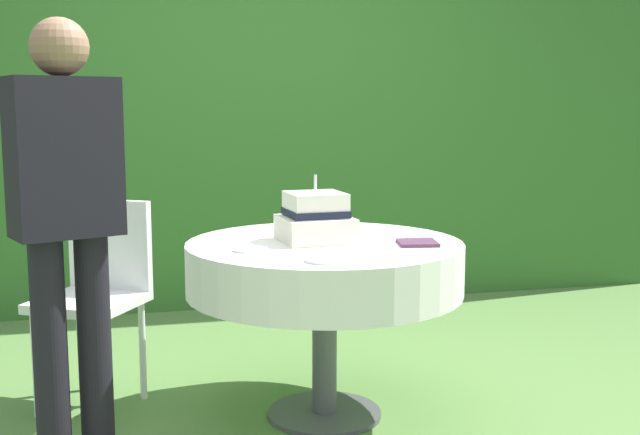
{
  "coord_description": "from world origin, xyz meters",
  "views": [
    {
      "loc": [
        -0.77,
        -3.1,
        1.3
      ],
      "look_at": [
        -0.02,
        0.01,
        0.85
      ],
      "focal_mm": 44.32,
      "sensor_mm": 36.0,
      "label": 1
    }
  ],
  "objects_px": {
    "serving_plate_far": "(325,260)",
    "garden_chair": "(98,282)",
    "cake_table": "(325,268)",
    "serving_plate_left": "(422,236)",
    "napkin_stack": "(418,243)",
    "serving_plate_right": "(250,249)",
    "wedding_cake": "(316,218)",
    "standing_person": "(67,213)",
    "serving_plate_near": "(331,225)"
  },
  "relations": [
    {
      "from": "serving_plate_near",
      "to": "serving_plate_far",
      "type": "distance_m",
      "value": 0.82
    },
    {
      "from": "wedding_cake",
      "to": "serving_plate_far",
      "type": "xyz_separation_m",
      "value": [
        -0.07,
        -0.43,
        -0.09
      ]
    },
    {
      "from": "standing_person",
      "to": "wedding_cake",
      "type": "bearing_deg",
      "value": 15.88
    },
    {
      "from": "serving_plate_left",
      "to": "serving_plate_right",
      "type": "xyz_separation_m",
      "value": [
        -0.76,
        -0.15,
        0.0
      ]
    },
    {
      "from": "standing_person",
      "to": "serving_plate_near",
      "type": "bearing_deg",
      "value": 29.51
    },
    {
      "from": "serving_plate_far",
      "to": "serving_plate_near",
      "type": "bearing_deg",
      "value": 74.1
    },
    {
      "from": "serving_plate_left",
      "to": "serving_plate_near",
      "type": "bearing_deg",
      "value": 129.54
    },
    {
      "from": "napkin_stack",
      "to": "serving_plate_left",
      "type": "bearing_deg",
      "value": 63.53
    },
    {
      "from": "napkin_stack",
      "to": "garden_chair",
      "type": "xyz_separation_m",
      "value": [
        -1.27,
        0.54,
        -0.21
      ]
    },
    {
      "from": "napkin_stack",
      "to": "standing_person",
      "type": "xyz_separation_m",
      "value": [
        -1.34,
        -0.09,
        0.17
      ]
    },
    {
      "from": "serving_plate_left",
      "to": "standing_person",
      "type": "height_order",
      "value": "standing_person"
    },
    {
      "from": "serving_plate_right",
      "to": "garden_chair",
      "type": "xyz_separation_m",
      "value": [
        -0.59,
        0.53,
        -0.21
      ]
    },
    {
      "from": "wedding_cake",
      "to": "serving_plate_right",
      "type": "relative_size",
      "value": 2.43
    },
    {
      "from": "serving_plate_left",
      "to": "garden_chair",
      "type": "xyz_separation_m",
      "value": [
        -1.35,
        0.37,
        -0.21
      ]
    },
    {
      "from": "serving_plate_far",
      "to": "napkin_stack",
      "type": "xyz_separation_m",
      "value": [
        0.45,
        0.25,
        0.0
      ]
    },
    {
      "from": "wedding_cake",
      "to": "napkin_stack",
      "type": "distance_m",
      "value": 0.43
    },
    {
      "from": "serving_plate_left",
      "to": "garden_chair",
      "type": "height_order",
      "value": "garden_chair"
    },
    {
      "from": "serving_plate_far",
      "to": "serving_plate_right",
      "type": "height_order",
      "value": "same"
    },
    {
      "from": "cake_table",
      "to": "serving_plate_far",
      "type": "xyz_separation_m",
      "value": [
        -0.1,
        -0.4,
        0.12
      ]
    },
    {
      "from": "standing_person",
      "to": "serving_plate_right",
      "type": "bearing_deg",
      "value": 9.4
    },
    {
      "from": "serving_plate_left",
      "to": "standing_person",
      "type": "distance_m",
      "value": 1.46
    },
    {
      "from": "cake_table",
      "to": "napkin_stack",
      "type": "xyz_separation_m",
      "value": [
        0.35,
        -0.15,
        0.12
      ]
    },
    {
      "from": "serving_plate_near",
      "to": "serving_plate_far",
      "type": "relative_size",
      "value": 0.89
    },
    {
      "from": "cake_table",
      "to": "wedding_cake",
      "type": "height_order",
      "value": "wedding_cake"
    },
    {
      "from": "cake_table",
      "to": "serving_plate_left",
      "type": "bearing_deg",
      "value": 3.03
    },
    {
      "from": "cake_table",
      "to": "napkin_stack",
      "type": "bearing_deg",
      "value": -22.83
    },
    {
      "from": "serving_plate_left",
      "to": "serving_plate_right",
      "type": "height_order",
      "value": "same"
    },
    {
      "from": "wedding_cake",
      "to": "napkin_stack",
      "type": "bearing_deg",
      "value": -25.72
    },
    {
      "from": "serving_plate_far",
      "to": "garden_chair",
      "type": "bearing_deg",
      "value": 135.88
    },
    {
      "from": "serving_plate_near",
      "to": "napkin_stack",
      "type": "relative_size",
      "value": 0.84
    },
    {
      "from": "cake_table",
      "to": "garden_chair",
      "type": "bearing_deg",
      "value": 156.66
    },
    {
      "from": "cake_table",
      "to": "serving_plate_near",
      "type": "relative_size",
      "value": 8.81
    },
    {
      "from": "cake_table",
      "to": "serving_plate_left",
      "type": "distance_m",
      "value": 0.45
    },
    {
      "from": "serving_plate_near",
      "to": "napkin_stack",
      "type": "height_order",
      "value": "napkin_stack"
    },
    {
      "from": "wedding_cake",
      "to": "standing_person",
      "type": "relative_size",
      "value": 0.2
    },
    {
      "from": "cake_table",
      "to": "serving_plate_far",
      "type": "distance_m",
      "value": 0.43
    },
    {
      "from": "serving_plate_near",
      "to": "serving_plate_far",
      "type": "bearing_deg",
      "value": -105.9
    },
    {
      "from": "cake_table",
      "to": "serving_plate_left",
      "type": "xyz_separation_m",
      "value": [
        0.43,
        0.02,
        0.12
      ]
    },
    {
      "from": "serving_plate_near",
      "to": "cake_table",
      "type": "bearing_deg",
      "value": -108.15
    },
    {
      "from": "serving_plate_far",
      "to": "wedding_cake",
      "type": "bearing_deg",
      "value": 80.83
    },
    {
      "from": "serving_plate_near",
      "to": "serving_plate_right",
      "type": "relative_size",
      "value": 0.99
    },
    {
      "from": "standing_person",
      "to": "serving_plate_far",
      "type": "bearing_deg",
      "value": -10.24
    },
    {
      "from": "serving_plate_left",
      "to": "serving_plate_right",
      "type": "distance_m",
      "value": 0.78
    },
    {
      "from": "cake_table",
      "to": "serving_plate_right",
      "type": "distance_m",
      "value": 0.37
    },
    {
      "from": "garden_chair",
      "to": "standing_person",
      "type": "distance_m",
      "value": 0.75
    },
    {
      "from": "serving_plate_far",
      "to": "serving_plate_left",
      "type": "height_order",
      "value": "same"
    },
    {
      "from": "cake_table",
      "to": "serving_plate_right",
      "type": "bearing_deg",
      "value": -158.37
    },
    {
      "from": "serving_plate_far",
      "to": "serving_plate_right",
      "type": "bearing_deg",
      "value": 130.32
    },
    {
      "from": "cake_table",
      "to": "serving_plate_near",
      "type": "bearing_deg",
      "value": 71.85
    },
    {
      "from": "serving_plate_near",
      "to": "garden_chair",
      "type": "distance_m",
      "value": 1.07
    }
  ]
}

